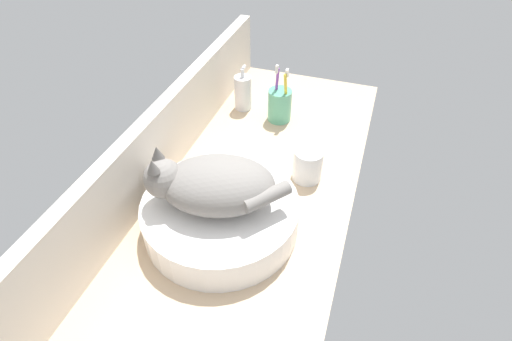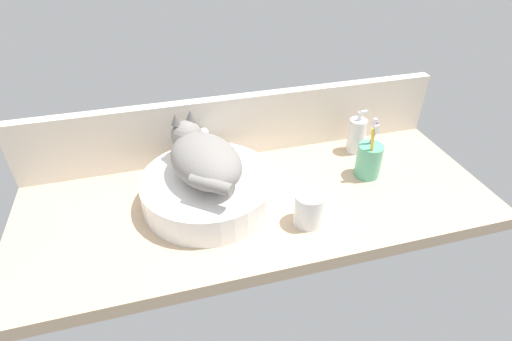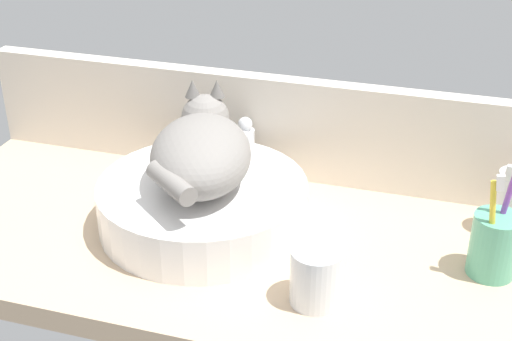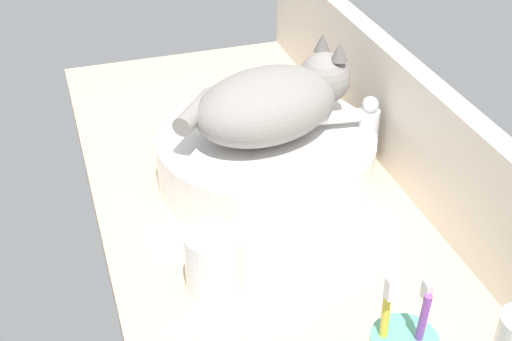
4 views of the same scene
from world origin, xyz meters
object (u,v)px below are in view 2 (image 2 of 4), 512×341
at_px(water_glass, 309,210).
at_px(soap_dispenser, 356,135).
at_px(sink_basin, 208,189).
at_px(faucet, 205,148).
at_px(toothbrush_cup, 369,160).
at_px(cat, 203,157).

bearing_deg(water_glass, soap_dispenser, 45.79).
relative_size(sink_basin, water_glass, 4.00).
bearing_deg(faucet, soap_dispenser, -3.70).
xyz_separation_m(sink_basin, soap_dispenser, (0.51, 0.13, 0.02)).
relative_size(faucet, water_glass, 1.49).
bearing_deg(water_glass, sink_basin, 147.00).
distance_m(sink_basin, soap_dispenser, 0.53).
distance_m(sink_basin, water_glass, 0.28).
bearing_deg(sink_basin, water_glass, -33.00).
bearing_deg(water_glass, faucet, 124.21).
bearing_deg(toothbrush_cup, faucet, 160.35).
bearing_deg(sink_basin, soap_dispenser, 14.33).
bearing_deg(faucet, cat, -99.78).
bearing_deg(toothbrush_cup, soap_dispenser, 78.91).
bearing_deg(cat, sink_basin, -70.07).
relative_size(cat, toothbrush_cup, 1.70).
bearing_deg(faucet, water_glass, -55.79).
xyz_separation_m(cat, soap_dispenser, (0.52, 0.12, -0.08)).
height_order(sink_basin, faucet, faucet).
distance_m(cat, toothbrush_cup, 0.50).
distance_m(cat, faucet, 0.17).
distance_m(cat, soap_dispenser, 0.54).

